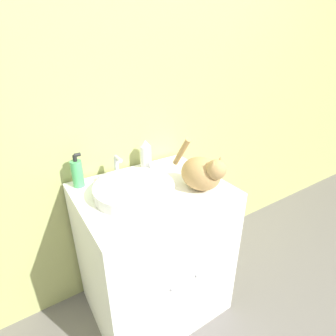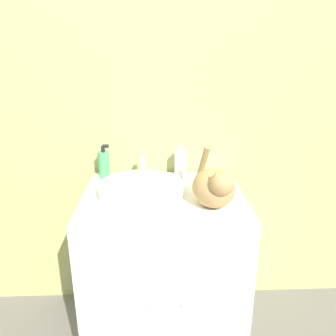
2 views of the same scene
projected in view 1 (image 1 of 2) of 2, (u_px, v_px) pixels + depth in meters
wall_back at (118, 89)px, 1.37m from camera, size 6.00×0.05×2.50m
vanity_cabinet at (154, 251)px, 1.48m from camera, size 0.73×0.60×0.81m
sink_basin at (134, 190)px, 1.24m from camera, size 0.38×0.38×0.05m
faucet at (117, 169)px, 1.38m from camera, size 0.21×0.08×0.13m
cat at (202, 172)px, 1.27m from camera, size 0.21×0.33×0.24m
soap_bottle at (77, 173)px, 1.30m from camera, size 0.06×0.06×0.18m
spray_bottle at (146, 154)px, 1.49m from camera, size 0.06×0.06×0.17m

